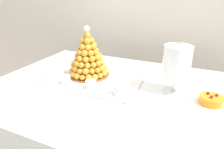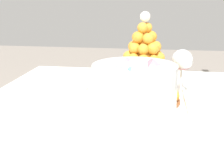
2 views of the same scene
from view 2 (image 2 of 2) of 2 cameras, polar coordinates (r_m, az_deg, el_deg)
serving_tray at (r=1.04m, az=3.64°, el=-5.56°), size 0.62×0.38×0.02m
croquembouche at (r=1.03m, az=6.05°, el=1.43°), size 0.26×0.26×0.31m
dessert_cup_left at (r=1.26m, az=-0.48°, el=-0.64°), size 0.05×0.05×0.05m
dessert_cup_mid_left at (r=1.13m, az=-2.59°, el=-2.54°), size 0.06×0.06×0.05m
dessert_cup_centre at (r=0.98m, az=-3.88°, el=-5.38°), size 0.06×0.06×0.05m
dessert_cup_mid_right at (r=0.83m, az=-5.74°, el=-8.86°), size 0.06×0.06×0.05m
creme_brulee_ramekin at (r=1.26m, az=3.57°, el=-1.19°), size 0.10×0.10×0.03m
macaron_goblet at (r=0.52m, az=4.09°, el=-7.51°), size 0.14×0.14×0.27m
wine_glass at (r=1.14m, az=13.15°, el=2.40°), size 0.08×0.08×0.18m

